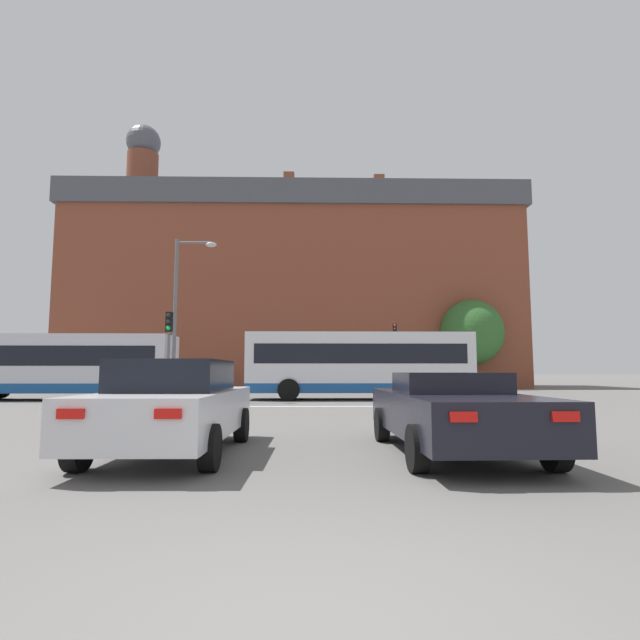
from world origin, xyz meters
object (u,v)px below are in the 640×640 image
Objects in this scene: car_saloon_left at (175,406)px; bus_crossing_trailing at (57,365)px; bus_crossing_lead at (358,364)px; pedestrian_waiting at (313,377)px; traffic_light_near_left at (169,342)px; street_lamp_junction at (182,302)px; traffic_light_far_right at (395,346)px; car_roadster_right at (452,411)px.

car_saloon_left is 18.17m from bus_crossing_trailing.
bus_crossing_lead reaches higher than pedestrian_waiting.
street_lamp_junction is at bearing 93.48° from traffic_light_near_left.
pedestrian_waiting is (-5.52, 1.12, -2.13)m from traffic_light_far_right.
traffic_light_near_left is at bearing -129.91° from traffic_light_far_right.
traffic_light_far_right is at bearing -60.53° from bus_crossing_trailing.
car_saloon_left is 15.07m from street_lamp_junction.
car_saloon_left is at bearing -107.46° from traffic_light_far_right.
car_saloon_left is 12.31m from traffic_light_near_left.
pedestrian_waiting is (-2.08, 10.95, -0.78)m from bus_crossing_lead.
street_lamp_junction is (-11.56, -11.16, 1.43)m from traffic_light_far_right.
pedestrian_waiting reaches higher than car_roadster_right.
car_roadster_right is at bearing -97.64° from traffic_light_far_right.
street_lamp_junction is at bearing 119.02° from car_roadster_right.
traffic_light_far_right is (17.60, 9.95, 1.41)m from bus_crossing_trailing.
car_roadster_right is 3.15× the size of pedestrian_waiting.
bus_crossing_trailing is 20.26m from traffic_light_far_right.
street_lamp_junction is (6.04, -1.22, 2.84)m from bus_crossing_trailing.
car_saloon_left is at bearing -75.78° from street_lamp_junction.
street_lamp_junction reaches higher than traffic_light_near_left.
traffic_light_near_left is (6.19, -3.69, 0.90)m from bus_crossing_trailing.
traffic_light_far_right reaches higher than car_saloon_left.
bus_crossing_trailing reaches higher than car_roadster_right.
bus_crossing_trailing is 7.27m from traffic_light_near_left.
pedestrian_waiting is at bearing 85.41° from car_saloon_left.
street_lamp_junction is 14.14m from pedestrian_waiting.
traffic_light_far_right reaches higher than pedestrian_waiting.
traffic_light_far_right is at bearing 106.82° from pedestrian_waiting.
traffic_light_near_left is 0.82× the size of traffic_light_far_right.
bus_crossing_lead is 2.85× the size of traffic_light_near_left.
bus_crossing_lead is at bearing -89.51° from bus_crossing_trailing.
traffic_light_near_left reaches higher than pedestrian_waiting.
car_roadster_right is 1.32× the size of traffic_light_near_left.
bus_crossing_trailing is at bearing -150.53° from traffic_light_far_right.
bus_crossing_lead is 8.68m from street_lamp_junction.
car_saloon_left is 0.63× the size of street_lamp_junction.
traffic_light_near_left reaches higher than bus_crossing_trailing.
car_roadster_right is 26.56m from pedestrian_waiting.
car_roadster_right is (4.57, -0.03, -0.09)m from car_saloon_left.
car_roadster_right is 0.46× the size of bus_crossing_trailing.
car_roadster_right is 14.31m from traffic_light_near_left.
bus_crossing_trailing is at bearing 149.20° from traffic_light_near_left.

